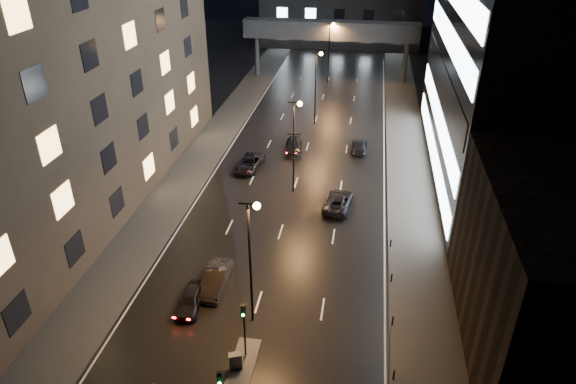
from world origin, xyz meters
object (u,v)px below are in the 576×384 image
at_px(car_away_b, 215,279).
at_px(car_away_d, 294,146).
at_px(car_toward_b, 359,146).
at_px(utility_cabinet, 235,361).
at_px(car_toward_a, 338,201).
at_px(car_away_a, 191,300).
at_px(car_away_c, 249,163).

bearing_deg(car_away_b, car_away_d, 84.70).
distance_m(car_away_d, car_toward_b, 8.23).
xyz_separation_m(car_away_d, utility_cabinet, (1.40, -34.87, 0.02)).
bearing_deg(car_toward_a, car_away_a, 65.86).
xyz_separation_m(car_away_c, utility_cabinet, (5.81, -29.19, -0.01)).
relative_size(car_away_d, car_toward_b, 1.07).
bearing_deg(car_toward_a, car_toward_b, -89.37).
relative_size(car_away_b, car_away_d, 0.99).
bearing_deg(car_away_a, car_toward_a, 57.31).
distance_m(car_away_c, car_away_d, 7.19).
bearing_deg(car_away_c, car_toward_b, 37.29).
height_order(car_away_a, car_away_b, car_away_b).
bearing_deg(car_toward_b, car_away_b, 69.66).
bearing_deg(car_toward_b, car_toward_a, 83.47).
xyz_separation_m(car_away_a, utility_cabinet, (4.88, -5.34, 0.04)).
bearing_deg(car_away_b, utility_cabinet, -65.52).
xyz_separation_m(car_away_c, car_toward_a, (10.95, -7.17, -0.01)).
bearing_deg(car_toward_a, car_away_d, -56.22).
relative_size(car_toward_a, utility_cabinet, 4.50).
xyz_separation_m(car_toward_a, utility_cabinet, (-5.13, -22.02, 0.00)).
bearing_deg(car_away_a, car_away_d, 81.56).
bearing_deg(utility_cabinet, car_away_c, 80.50).
relative_size(car_away_a, car_away_d, 0.83).
relative_size(car_away_c, car_toward_b, 1.16).
bearing_deg(car_away_c, utility_cabinet, -71.26).
height_order(car_away_b, car_away_c, car_away_b).
height_order(car_away_a, car_toward_a, car_toward_a).
height_order(car_away_a, utility_cabinet, car_away_a).
distance_m(car_away_a, car_toward_a, 19.46).
xyz_separation_m(car_away_b, utility_cabinet, (3.67, -7.89, -0.07)).
relative_size(car_away_a, car_toward_b, 0.89).
bearing_deg(utility_cabinet, car_away_a, 111.64).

